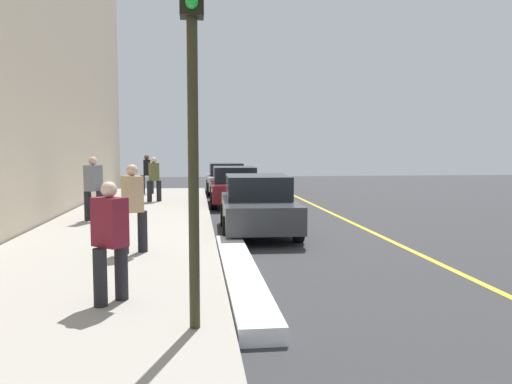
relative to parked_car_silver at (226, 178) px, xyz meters
The scene contains 14 objects.
ground_plane 12.09m from the parked_car_silver, ahead, with size 56.00×56.00×0.00m, color #333335.
sidewalk 12.54m from the parked_car_silver, 15.50° to the right, with size 28.00×4.60×0.15m, color #A39E93.
lane_stripe_centre 12.50m from the parked_car_silver, 14.64° to the left, with size 28.00×0.14×0.01m, color gold.
snow_bank_curb 16.75m from the parked_car_silver, ahead, with size 6.14×0.56×0.22m, color white.
parked_car_silver is the anchor object (origin of this frame).
parked_car_maroon 5.31m from the parked_car_silver, ahead, with size 4.42×1.96×1.51m.
parked_car_charcoal 12.04m from the parked_car_silver, ahead, with size 4.43×2.00×1.51m.
pedestrian_burgundy_coat 18.58m from the parked_car_silver, ahead, with size 0.49×0.51×1.62m.
pedestrian_olive_coat 5.86m from the parked_car_silver, 32.23° to the right, with size 0.55×0.55×1.74m.
pedestrian_tan_coat 15.31m from the parked_car_silver, 10.23° to the right, with size 0.55×0.54×1.75m.
pedestrian_grey_coat 11.19m from the parked_car_silver, 23.11° to the right, with size 0.58×0.58×1.84m.
pedestrian_black_coat 3.98m from the parked_car_silver, 70.11° to the right, with size 0.52×0.60×1.81m.
traffic_light_pole 19.67m from the parked_car_silver, ahead, with size 0.35×0.26×4.18m.
rolling_suitcase 10.68m from the parked_car_silver, 23.16° to the right, with size 0.34×0.22×0.97m.
Camera 1 is at (13.14, -1.43, 2.19)m, focal length 35.71 mm.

